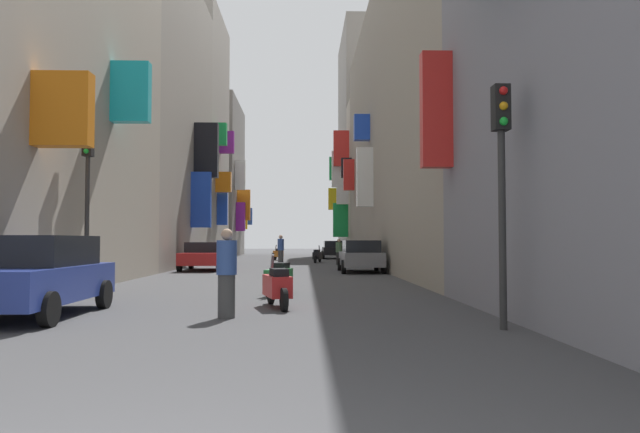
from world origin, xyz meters
TOP-DOWN VIEW (x-y plane):
  - ground_plane at (0.00, 30.00)m, footprint 140.00×140.00m
  - building_left_mid_a at (-7.99, 30.24)m, footprint 7.35×14.48m
  - building_left_mid_b at (-7.99, 42.12)m, footprint 7.10×9.31m
  - building_left_far at (-7.98, 54.51)m, footprint 7.22×10.97m
  - building_right_mid_a at (8.00, 28.12)m, footprint 6.87×31.35m
  - building_right_mid_b at (7.93, 45.75)m, footprint 7.39×3.93m
  - building_right_mid_c at (7.99, 53.86)m, footprint 7.31×12.28m
  - parked_car_red at (-3.51, 25.99)m, footprint 1.99×4.33m
  - parked_car_grey at (3.93, 24.00)m, footprint 1.94×4.19m
  - parked_car_blue at (-3.77, 8.47)m, footprint 1.88×4.14m
  - parked_car_black at (3.71, 44.40)m, footprint 1.89×4.31m
  - scooter_orange at (-0.55, 40.46)m, footprint 0.82×1.74m
  - scooter_black at (2.22, 35.57)m, footprint 0.69×1.84m
  - scooter_red at (0.76, 9.82)m, footprint 0.71×1.95m
  - scooter_green at (0.67, 12.74)m, footprint 0.74×1.95m
  - pedestrian_crossing at (-0.05, 32.30)m, footprint 0.53×0.53m
  - pedestrian_near_left at (-0.11, 8.14)m, footprint 0.53×0.53m
  - pedestrian_near_right at (3.40, 32.11)m, footprint 0.46×0.46m
  - traffic_light_near_corner at (4.57, 6.57)m, footprint 0.26×0.34m
  - traffic_light_far_corner at (-4.57, 13.23)m, footprint 0.26×0.34m

SIDE VIEW (x-z plane):
  - ground_plane at x=0.00m, z-range 0.00..0.00m
  - scooter_orange at x=-0.55m, z-range -0.10..1.03m
  - scooter_black at x=2.22m, z-range -0.10..1.03m
  - scooter_red at x=0.76m, z-range -0.10..1.03m
  - scooter_green at x=0.67m, z-range -0.10..1.03m
  - parked_car_red at x=-3.51m, z-range 0.05..1.41m
  - parked_car_black at x=3.71m, z-range 0.04..1.45m
  - parked_car_grey at x=3.93m, z-range 0.04..1.49m
  - pedestrian_near_right at x=3.40m, z-range -0.01..1.54m
  - parked_car_blue at x=-3.77m, z-range 0.03..1.57m
  - pedestrian_near_left at x=-0.11m, z-range 0.00..1.67m
  - pedestrian_crossing at x=-0.05m, z-range 0.00..1.78m
  - traffic_light_near_corner at x=4.57m, z-range 0.74..4.74m
  - traffic_light_far_corner at x=-4.57m, z-range 0.80..5.29m
  - building_right_mid_b at x=7.93m, z-range 0.00..12.90m
  - building_left_far at x=-7.98m, z-range -0.01..14.80m
  - building_right_mid_a at x=8.00m, z-range 0.00..15.03m
  - building_left_mid_a at x=-7.99m, z-range -0.01..16.64m
  - building_left_mid_b at x=-7.99m, z-range -0.01..18.71m
  - building_right_mid_c at x=7.99m, z-range -0.01..21.46m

